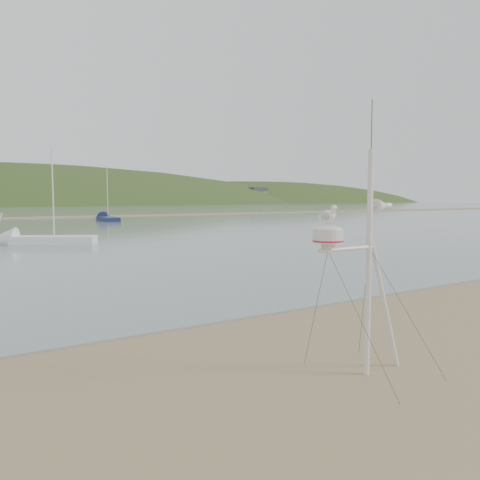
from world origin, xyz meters
TOP-DOWN VIEW (x-y plane):
  - ground at (0.00, 0.00)m, footprint 560.00×560.00m
  - mast_rig at (3.24, -0.30)m, footprint 1.97×2.10m
  - sailboat_white_near at (3.78, 27.33)m, footprint 6.42×4.72m
  - sailboat_blue_far at (19.22, 56.96)m, footprint 2.50×7.28m

SIDE VIEW (x-z plane):
  - ground at x=0.00m, z-range 0.00..0.00m
  - sailboat_blue_far at x=19.22m, z-range -3.24..3.85m
  - sailboat_white_near at x=3.78m, z-range -2.95..3.56m
  - mast_rig at x=3.24m, z-range -1.15..3.29m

